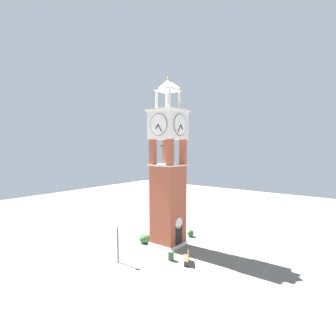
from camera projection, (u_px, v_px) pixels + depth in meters
name	position (u px, v px, depth m)	size (l,w,h in m)	color
ground	(168.00, 245.00, 28.09)	(80.00, 80.00, 0.00)	gray
clock_tower	(168.00, 177.00, 27.55)	(3.33, 3.33, 17.13)	#9E4C38
park_bench	(187.00, 258.00, 23.62)	(1.56, 1.28, 0.95)	brown
lamp_post	(118.00, 236.00, 23.63)	(0.36, 0.36, 3.43)	black
trash_bin	(171.00, 256.00, 24.24)	(0.52, 0.52, 0.80)	#38513D
shrub_near_entry	(190.00, 233.00, 30.70)	(0.74, 0.74, 0.79)	#336638
shrub_left_of_tower	(145.00, 238.00, 28.66)	(1.22, 1.22, 0.97)	#336638
shrub_behind_bench	(164.00, 232.00, 31.23)	(0.94, 0.94, 0.74)	#336638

